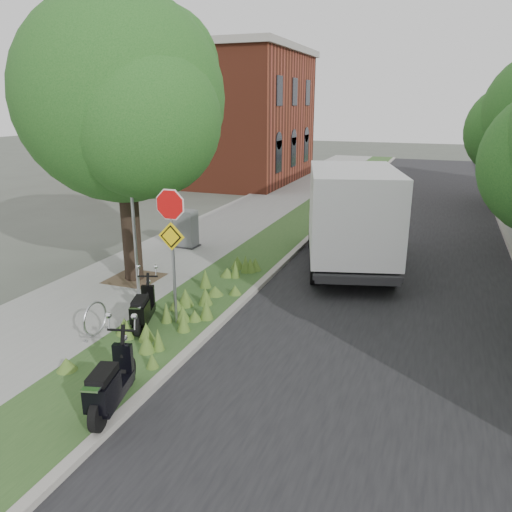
{
  "coord_description": "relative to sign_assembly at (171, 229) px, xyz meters",
  "views": [
    {
      "loc": [
        4.03,
        -8.61,
        4.95
      ],
      "look_at": [
        -0.15,
        2.5,
        1.3
      ],
      "focal_mm": 35.0,
      "sensor_mm": 36.0,
      "label": 1
    }
  ],
  "objects": [
    {
      "name": "ground",
      "position": [
        1.4,
        -0.58,
        -2.33
      ],
      "size": [
        120.0,
        120.0,
        0.0
      ],
      "primitive_type": "plane",
      "color": "#4C5147",
      "rests_on": "ground"
    },
    {
      "name": "sidewalk_near",
      "position": [
        -2.85,
        9.42,
        -2.27
      ],
      "size": [
        3.5,
        60.0,
        0.12
      ],
      "primitive_type": "cube",
      "color": "gray",
      "rests_on": "ground"
    },
    {
      "name": "verge",
      "position": [
        -0.1,
        9.42,
        -2.27
      ],
      "size": [
        2.0,
        60.0,
        0.12
      ],
      "primitive_type": "cube",
      "color": "#2C4F22",
      "rests_on": "ground"
    },
    {
      "name": "kerb_near",
      "position": [
        0.9,
        9.42,
        -2.26
      ],
      "size": [
        0.2,
        60.0,
        0.13
      ],
      "primitive_type": "cube",
      "color": "#9E9991",
      "rests_on": "ground"
    },
    {
      "name": "road",
      "position": [
        4.4,
        9.42,
        -2.32
      ],
      "size": [
        7.0,
        60.0,
        0.01
      ],
      "primitive_type": "cube",
      "color": "black",
      "rests_on": "ground"
    },
    {
      "name": "kerb_far",
      "position": [
        7.9,
        9.42,
        -2.26
      ],
      "size": [
        0.2,
        60.0,
        0.13
      ],
      "primitive_type": "cube",
      "color": "#9E9991",
      "rests_on": "ground"
    },
    {
      "name": "street_tree_main",
      "position": [
        -2.68,
        2.28,
        2.48
      ],
      "size": [
        6.21,
        5.54,
        7.66
      ],
      "color": "black",
      "rests_on": "ground"
    },
    {
      "name": "bare_post",
      "position": [
        -1.8,
        1.22,
        -0.21
      ],
      "size": [
        0.08,
        0.08,
        4.0
      ],
      "color": "#A5A8AD",
      "rests_on": "ground"
    },
    {
      "name": "bike_hoop",
      "position": [
        -1.3,
        -1.18,
        -1.83
      ],
      "size": [
        0.06,
        0.78,
        0.77
      ],
      "color": "#A5A8AD",
      "rests_on": "ground"
    },
    {
      "name": "sign_assembly",
      "position": [
        0.0,
        0.0,
        0.0
      ],
      "size": [
        0.94,
        0.08,
        3.22
      ],
      "color": "#A5A8AD",
      "rests_on": "ground"
    },
    {
      "name": "brick_building",
      "position": [
        -8.1,
        21.42,
        1.88
      ],
      "size": [
        9.4,
        10.4,
        8.3
      ],
      "color": "brown",
      "rests_on": "ground"
    },
    {
      "name": "scooter_near",
      "position": [
        -0.54,
        -0.52,
        -1.83
      ],
      "size": [
        0.7,
        1.55,
        0.77
      ],
      "color": "black",
      "rests_on": "ground"
    },
    {
      "name": "scooter_far",
      "position": [
        0.75,
        -3.48,
        -1.79
      ],
      "size": [
        0.67,
        1.78,
        0.86
      ],
      "color": "black",
      "rests_on": "ground"
    },
    {
      "name": "box_truck",
      "position": [
        2.87,
        5.78,
        -0.58
      ],
      "size": [
        3.78,
        6.32,
        2.68
      ],
      "color": "#262628",
      "rests_on": "ground"
    },
    {
      "name": "utility_cabinet",
      "position": [
        -2.87,
        5.74,
        -1.59
      ],
      "size": [
        0.99,
        0.68,
        1.29
      ],
      "color": "#262628",
      "rests_on": "ground"
    }
  ]
}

